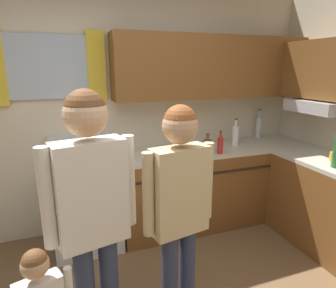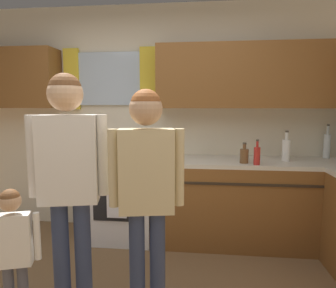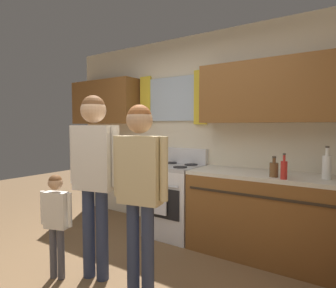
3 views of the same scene
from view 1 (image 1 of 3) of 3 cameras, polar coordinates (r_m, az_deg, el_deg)
back_wall_unit at (r=3.15m, az=-10.93°, el=9.18°), size 4.60×0.42×2.60m
kitchen_counter_run at (r=3.36m, az=17.37°, el=-9.22°), size 2.25×2.06×0.90m
stove_oven at (r=3.11m, az=-15.65°, el=-10.72°), size 0.63×0.67×1.10m
bottle_tall_clear at (r=3.90m, az=17.25°, el=3.22°), size 0.07×0.07×0.37m
bottle_sauce_red at (r=3.08m, az=10.15°, el=-0.19°), size 0.06×0.06×0.25m
bottle_milk_white at (r=3.44m, az=13.00°, el=1.69°), size 0.08×0.08×0.31m
bottle_squat_brown at (r=3.10m, az=7.68°, el=-0.31°), size 0.08×0.08×0.21m
mug_mustard_yellow at (r=3.22m, az=29.65°, el=-2.15°), size 0.12×0.08×0.09m
adult_holding_child at (r=1.67m, az=-14.63°, el=-11.22°), size 0.51×0.24×1.67m
adult_in_plaid at (r=1.82m, az=2.24°, el=-10.76°), size 0.48×0.21×1.57m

